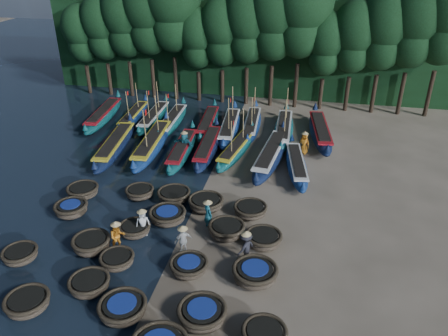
% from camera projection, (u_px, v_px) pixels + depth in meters
% --- Properties ---
extents(ground, '(120.00, 120.00, 0.00)m').
position_uv_depth(ground, '(188.00, 221.00, 24.45)').
color(ground, gray).
rests_on(ground, ground).
extents(foliage_wall, '(40.00, 3.00, 10.00)m').
position_uv_depth(foliage_wall, '(252.00, 43.00, 42.43)').
color(foliage_wall, black).
rests_on(foliage_wall, ground).
extents(coracle_5, '(2.35, 2.35, 0.69)m').
position_uv_depth(coracle_5, '(27.00, 302.00, 18.50)').
color(coracle_5, '#4E4030').
rests_on(coracle_5, ground).
extents(coracle_6, '(1.92, 1.92, 0.66)m').
position_uv_depth(coracle_6, '(89.00, 284.00, 19.53)').
color(coracle_6, '#4E4030').
rests_on(coracle_6, ground).
extents(coracle_7, '(2.11, 2.11, 0.68)m').
position_uv_depth(coracle_7, '(123.00, 308.00, 18.23)').
color(coracle_7, '#4E4030').
rests_on(coracle_7, ground).
extents(coracle_8, '(2.52, 2.52, 0.77)m').
position_uv_depth(coracle_8, '(202.00, 313.00, 17.90)').
color(coracle_8, '#4E4030').
rests_on(coracle_8, ground).
extents(coracle_9, '(1.89, 1.89, 0.70)m').
position_uv_depth(coracle_9, '(264.00, 335.00, 16.99)').
color(coracle_9, '#4E4030').
rests_on(coracle_9, ground).
extents(coracle_10, '(2.06, 2.06, 0.64)m').
position_uv_depth(coracle_10, '(20.00, 254.00, 21.34)').
color(coracle_10, '#4E4030').
rests_on(coracle_10, ground).
extents(coracle_11, '(1.97, 1.97, 0.78)m').
position_uv_depth(coracle_11, '(91.00, 244.00, 21.96)').
color(coracle_11, '#4E4030').
rests_on(coracle_11, ground).
extents(coracle_12, '(1.71, 1.71, 0.63)m').
position_uv_depth(coracle_12, '(117.00, 260.00, 21.00)').
color(coracle_12, '#4E4030').
rests_on(coracle_12, ground).
extents(coracle_13, '(2.07, 2.07, 0.65)m').
position_uv_depth(coracle_13, '(189.00, 266.00, 20.58)').
color(coracle_13, '#4E4030').
rests_on(coracle_13, ground).
extents(coracle_14, '(2.60, 2.60, 0.79)m').
position_uv_depth(coracle_14, '(255.00, 273.00, 20.02)').
color(coracle_14, '#4E4030').
rests_on(coracle_14, ground).
extents(coracle_15, '(1.93, 1.93, 0.76)m').
position_uv_depth(coracle_15, '(71.00, 209.00, 24.80)').
color(coracle_15, '#4E4030').
rests_on(coracle_15, ground).
extents(coracle_16, '(2.05, 2.05, 0.63)m').
position_uv_depth(coracle_16, '(135.00, 229.00, 23.21)').
color(coracle_16, '#4E4030').
rests_on(coracle_16, ground).
extents(coracle_17, '(2.27, 2.27, 0.74)m').
position_uv_depth(coracle_17, '(167.00, 215.00, 24.22)').
color(coracle_17, '#4E4030').
rests_on(coracle_17, ground).
extents(coracle_18, '(2.00, 2.00, 0.75)m').
position_uv_depth(coracle_18, '(227.00, 229.00, 23.04)').
color(coracle_18, '#4E4030').
rests_on(coracle_18, ground).
extents(coracle_19, '(1.94, 1.94, 0.73)m').
position_uv_depth(coracle_19, '(264.00, 239.00, 22.35)').
color(coracle_19, '#4E4030').
rests_on(coracle_19, ground).
extents(coracle_20, '(2.05, 2.05, 0.72)m').
position_uv_depth(coracle_20, '(83.00, 191.00, 26.59)').
color(coracle_20, '#4E4030').
rests_on(coracle_20, ground).
extents(coracle_21, '(1.92, 1.92, 0.65)m').
position_uv_depth(coracle_21, '(140.00, 192.00, 26.54)').
color(coracle_21, '#4E4030').
rests_on(coracle_21, ground).
extents(coracle_22, '(2.05, 2.05, 0.68)m').
position_uv_depth(coracle_22, '(174.00, 195.00, 26.22)').
color(coracle_22, '#4E4030').
rests_on(coracle_22, ground).
extents(coracle_23, '(2.37, 2.37, 0.71)m').
position_uv_depth(coracle_23, '(206.00, 203.00, 25.41)').
color(coracle_23, '#4E4030').
rests_on(coracle_23, ground).
extents(coracle_24, '(2.30, 2.30, 0.66)m').
position_uv_depth(coracle_24, '(250.00, 210.00, 24.81)').
color(coracle_24, '#4E4030').
rests_on(coracle_24, ground).
extents(long_boat_2, '(2.56, 8.83, 1.56)m').
position_uv_depth(long_boat_2, '(115.00, 145.00, 31.96)').
color(long_boat_2, '#11213E').
rests_on(long_boat_2, ground).
extents(long_boat_3, '(2.24, 9.16, 3.90)m').
position_uv_depth(long_boat_3, '(152.00, 144.00, 32.14)').
color(long_boat_3, navy).
rests_on(long_boat_3, ground).
extents(long_boat_4, '(1.81, 7.77, 1.37)m').
position_uv_depth(long_boat_4, '(182.00, 150.00, 31.46)').
color(long_boat_4, '#0E4C4F').
rests_on(long_boat_4, ground).
extents(long_boat_5, '(1.81, 8.09, 1.43)m').
position_uv_depth(long_boat_5, '(208.00, 147.00, 31.79)').
color(long_boat_5, '#11213E').
rests_on(long_boat_5, ground).
extents(long_boat_6, '(2.53, 7.58, 3.26)m').
position_uv_depth(long_boat_6, '(237.00, 149.00, 31.57)').
color(long_boat_6, '#0E4C4F').
rests_on(long_boat_6, ground).
extents(long_boat_7, '(2.52, 8.87, 1.57)m').
position_uv_depth(long_boat_7, '(271.00, 155.00, 30.52)').
color(long_boat_7, '#11213E').
rests_on(long_boat_7, ground).
extents(long_boat_8, '(2.42, 7.25, 1.29)m').
position_uv_depth(long_boat_8, '(297.00, 165.00, 29.41)').
color(long_boat_8, navy).
rests_on(long_boat_8, ground).
extents(long_boat_9, '(2.34, 8.53, 1.51)m').
position_uv_depth(long_boat_9, '(104.00, 115.00, 37.49)').
color(long_boat_9, '#0E4C4F').
rests_on(long_boat_9, ground).
extents(long_boat_10, '(1.73, 7.39, 3.14)m').
position_uv_depth(long_boat_10, '(133.00, 116.00, 37.43)').
color(long_boat_10, navy).
rests_on(long_boat_10, ground).
extents(long_boat_11, '(1.63, 7.84, 3.33)m').
position_uv_depth(long_boat_11, '(154.00, 117.00, 37.12)').
color(long_boat_11, '#0E4C4F').
rests_on(long_boat_11, ground).
extents(long_boat_12, '(1.63, 7.94, 3.37)m').
position_uv_depth(long_boat_12, '(172.00, 121.00, 36.34)').
color(long_boat_12, '#0E4C4F').
rests_on(long_boat_12, ground).
extents(long_boat_13, '(1.91, 7.73, 1.36)m').
position_uv_depth(long_boat_13, '(208.00, 123.00, 36.00)').
color(long_boat_13, '#0E4C4F').
rests_on(long_boat_13, ground).
extents(long_boat_14, '(2.09, 8.43, 3.59)m').
position_uv_depth(long_boat_14, '(230.00, 127.00, 35.04)').
color(long_boat_14, navy).
rests_on(long_boat_14, ground).
extents(long_boat_15, '(1.77, 7.84, 3.33)m').
position_uv_depth(long_boat_15, '(252.00, 124.00, 35.72)').
color(long_boat_15, navy).
rests_on(long_boat_15, ground).
extents(long_boat_16, '(1.75, 8.61, 3.66)m').
position_uv_depth(long_boat_16, '(284.00, 130.00, 34.59)').
color(long_boat_16, '#0E4C4F').
rests_on(long_boat_16, ground).
extents(long_boat_17, '(2.57, 8.70, 1.54)m').
position_uv_depth(long_boat_17, '(320.00, 132.00, 34.23)').
color(long_boat_17, '#11213E').
rests_on(long_boat_17, ground).
extents(fisherman_0, '(0.88, 0.75, 1.72)m').
position_uv_depth(fisherman_0, '(143.00, 222.00, 22.99)').
color(fisherman_0, beige).
rests_on(fisherman_0, ground).
extents(fisherman_1, '(0.72, 0.70, 1.86)m').
position_uv_depth(fisherman_1, '(208.00, 213.00, 23.53)').
color(fisherman_1, '#195969').
rests_on(fisherman_1, ground).
extents(fisherman_2, '(0.99, 0.94, 1.81)m').
position_uv_depth(fisherman_2, '(117.00, 236.00, 21.86)').
color(fisherman_2, '#C07019').
rests_on(fisherman_2, ground).
extents(fisherman_3, '(1.10, 1.24, 1.87)m').
position_uv_depth(fisherman_3, '(246.00, 246.00, 21.09)').
color(fisherman_3, black).
rests_on(fisherman_3, ground).
extents(fisherman_4, '(0.95, 0.85, 1.75)m').
position_uv_depth(fisherman_4, '(183.00, 239.00, 21.62)').
color(fisherman_4, beige).
rests_on(fisherman_4, ground).
extents(fisherman_5, '(1.75, 1.09, 2.00)m').
position_uv_depth(fisherman_5, '(185.00, 143.00, 31.46)').
color(fisherman_5, '#195969').
rests_on(fisherman_5, ground).
extents(fisherman_6, '(0.93, 0.77, 1.83)m').
position_uv_depth(fisherman_6, '(304.00, 142.00, 31.74)').
color(fisherman_6, '#C07019').
rests_on(fisherman_6, ground).
extents(tree_0, '(3.68, 3.68, 8.68)m').
position_uv_depth(tree_0, '(81.00, 33.00, 41.80)').
color(tree_0, black).
rests_on(tree_0, ground).
extents(tree_1, '(4.09, 4.09, 9.65)m').
position_uv_depth(tree_1, '(103.00, 26.00, 41.07)').
color(tree_1, black).
rests_on(tree_1, ground).
extents(tree_2, '(4.51, 4.51, 10.63)m').
position_uv_depth(tree_2, '(125.00, 20.00, 40.35)').
color(tree_2, black).
rests_on(tree_2, ground).
extents(tree_3, '(4.92, 4.92, 11.60)m').
position_uv_depth(tree_3, '(148.00, 13.00, 39.62)').
color(tree_3, black).
rests_on(tree_3, ground).
extents(tree_4, '(5.34, 5.34, 12.58)m').
position_uv_depth(tree_4, '(172.00, 6.00, 38.89)').
color(tree_4, black).
rests_on(tree_4, ground).
extents(tree_5, '(3.68, 3.68, 8.68)m').
position_uv_depth(tree_5, '(198.00, 38.00, 39.75)').
color(tree_5, black).
rests_on(tree_5, ground).
extents(tree_6, '(4.09, 4.09, 9.65)m').
position_uv_depth(tree_6, '(222.00, 31.00, 39.02)').
color(tree_6, black).
rests_on(tree_6, ground).
extents(tree_7, '(4.51, 4.51, 10.63)m').
position_uv_depth(tree_7, '(248.00, 24.00, 38.30)').
color(tree_7, black).
rests_on(tree_7, ground).
extents(tree_8, '(4.92, 4.92, 11.60)m').
position_uv_depth(tree_8, '(274.00, 17.00, 37.57)').
color(tree_8, black).
rests_on(tree_8, ground).
extents(tree_9, '(5.34, 5.34, 12.58)m').
position_uv_depth(tree_9, '(302.00, 10.00, 36.84)').
color(tree_9, black).
rests_on(tree_9, ground).
extents(tree_10, '(3.68, 3.68, 8.68)m').
position_uv_depth(tree_10, '(326.00, 43.00, 37.70)').
color(tree_10, black).
rests_on(tree_10, ground).
extents(tree_11, '(4.09, 4.09, 9.65)m').
position_uv_depth(tree_11, '(355.00, 36.00, 36.98)').
color(tree_11, black).
rests_on(tree_11, ground).
extents(tree_12, '(4.51, 4.51, 10.63)m').
position_uv_depth(tree_12, '(384.00, 29.00, 36.25)').
color(tree_12, black).
rests_on(tree_12, ground).
extents(tree_13, '(4.92, 4.92, 11.60)m').
position_uv_depth(tree_13, '(415.00, 22.00, 35.52)').
color(tree_13, black).
rests_on(tree_13, ground).
extents(tree_14, '(5.34, 5.34, 12.58)m').
position_uv_depth(tree_14, '(448.00, 14.00, 34.80)').
color(tree_14, black).
rests_on(tree_14, ground).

